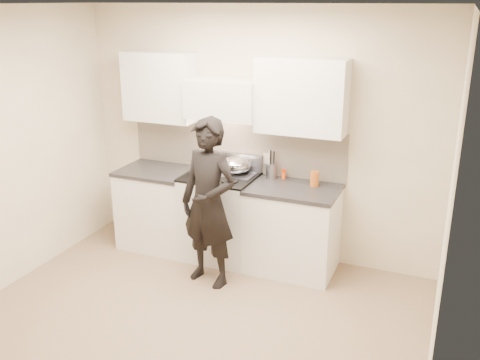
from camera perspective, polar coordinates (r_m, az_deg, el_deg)
name	(u,v)px	position (r m, az deg, el deg)	size (l,w,h in m)	color
ground_plane	(185,329)	(4.88, -5.90, -15.51)	(4.00, 4.00, 0.00)	#7D6549
room_shell	(193,141)	(4.54, -5.00, 4.12)	(4.04, 3.54, 2.70)	beige
stove	(220,216)	(5.90, -2.12, -3.85)	(0.76, 0.65, 0.96)	silver
counter_right	(293,229)	(5.63, 5.62, -5.19)	(0.92, 0.67, 0.92)	silver
counter_left	(159,207)	(6.24, -8.66, -2.88)	(0.82, 0.67, 0.92)	silver
wok	(236,165)	(5.74, -0.45, 1.61)	(0.33, 0.41, 0.27)	silver
stock_pot	(202,168)	(5.67, -4.10, 1.26)	(0.34, 0.27, 0.16)	silver
utensil_crock	(271,170)	(5.69, 3.37, 1.09)	(0.11, 0.11, 0.31)	#93939F
spice_jar	(284,174)	(5.70, 4.68, 0.63)	(0.05, 0.05, 0.10)	#DE5013
oil_glass	(315,179)	(5.50, 7.96, 0.13)	(0.09, 0.09, 0.16)	#A95219
person	(209,203)	(5.22, -3.36, -2.50)	(0.62, 0.41, 1.70)	black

